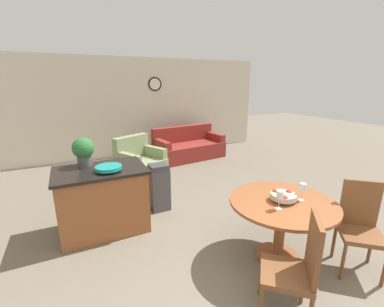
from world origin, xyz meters
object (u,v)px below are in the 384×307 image
Objects in this scene: dining_table at (281,214)px; teal_bowl at (109,168)px; dining_chair_near_left at (297,266)px; kitchen_island at (103,199)px; wine_glass_left at (280,196)px; wine_glass_right at (303,188)px; armchair at (140,164)px; fruit_bowl at (283,196)px; potted_plant at (83,150)px; dining_chair_near_right at (360,223)px; trash_bin at (159,187)px; couch at (188,148)px.

teal_bowl reaches higher than dining_table.
kitchen_island is at bearing 71.28° from dining_chair_near_left.
wine_glass_left is 1.00× the size of wine_glass_right.
armchair is (-0.97, 3.53, -0.60)m from wine_glass_right.
fruit_bowl is at bearing 5.67° from dining_chair_near_left.
fruit_bowl is 0.24× the size of kitchen_island.
armchair is at bearing 61.60° from kitchen_island.
potted_plant is at bearing 132.82° from wine_glass_left.
dining_table is 1.01× the size of kitchen_island.
dining_chair_near_right is 2.50× the size of potted_plant.
dining_chair_near_left is 0.84× the size of kitchen_island.
potted_plant is (-1.77, 1.91, 0.24)m from wine_glass_left.
teal_bowl is (-1.50, 1.54, 0.06)m from wine_glass_left.
wine_glass_left reaches higher than trash_bin.
wine_glass_left is 0.39m from wine_glass_right.
dining_chair_near_right is 2.77m from trash_bin.
dining_chair_near_left is at bearing -125.80° from dining_table.
potted_plant is (-0.27, 0.37, 0.18)m from teal_bowl.
teal_bowl is at bearing -54.18° from potted_plant.
dining_table is at bearing 33.66° from wine_glass_left.
dining_chair_near_right is 1.00m from wine_glass_left.
teal_bowl reaches higher than fruit_bowl.
fruit_bowl is 2.05m from trash_bin.
potted_plant is at bearing 137.52° from fruit_bowl.
kitchen_island is (-1.60, 1.69, -0.44)m from wine_glass_left.
teal_bowl is at bearing 134.30° from wine_glass_left.
wine_glass_right is 0.27× the size of trash_bin.
wine_glass_left is 2.61m from potted_plant.
wine_glass_left is 4.59m from couch.
wine_glass_left is 0.27× the size of trash_bin.
fruit_bowl is at bearing 34.18° from wine_glass_left.
potted_plant is (-1.46, 2.47, 0.59)m from dining_chair_near_left.
dining_table is 1.05× the size of armchair.
dining_chair_near_right is at bearing -35.93° from fruit_bowl.
potted_plant is (-1.95, 1.79, 0.56)m from dining_table.
kitchen_island is at bearing 138.66° from dining_table.
dining_table is 1.55× the size of trash_bin.
armchair is (0.11, 1.65, -0.09)m from trash_bin.
dining_chair_near_left is 2.59m from kitchen_island.
potted_plant is 1.32m from trash_bin.
trash_bin is at bearing 0.91° from potted_plant.
trash_bin is (1.08, 0.02, -0.76)m from potted_plant.
teal_bowl is at bearing 139.88° from dining_table.
dining_table is 0.61× the size of couch.
wine_glass_right is 0.60× the size of teal_bowl.
wine_glass_right is (0.69, 0.60, 0.35)m from dining_chair_near_left.
couch is (2.78, 2.53, -0.85)m from potted_plant.
dining_chair_near_left is (-0.49, -0.68, -0.03)m from dining_table.
couch reaches higher than trash_bin.
wine_glass_right reaches higher than armchair.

